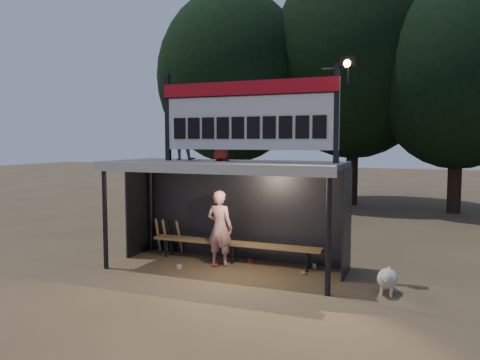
# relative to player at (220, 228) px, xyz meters

# --- Properties ---
(ground) EXTENTS (80.00, 80.00, 0.00)m
(ground) POSITION_rel_player_xyz_m (0.22, -0.26, -0.84)
(ground) COLOR brown
(ground) RESTS_ON ground
(player) EXTENTS (0.65, 0.46, 1.67)m
(player) POSITION_rel_player_xyz_m (0.00, 0.00, 0.00)
(player) COLOR silver
(player) RESTS_ON ground
(child_a) EXTENTS (0.60, 0.49, 1.17)m
(child_a) POSITION_rel_player_xyz_m (-0.94, 0.08, 2.07)
(child_a) COLOR slate
(child_a) RESTS_ON dugout_shelter
(child_b) EXTENTS (0.53, 0.42, 0.95)m
(child_b) POSITION_rel_player_xyz_m (0.09, -0.10, 1.96)
(child_b) COLOR maroon
(child_b) RESTS_ON dugout_shelter
(dugout_shelter) EXTENTS (5.10, 2.08, 2.32)m
(dugout_shelter) POSITION_rel_player_xyz_m (0.22, -0.01, 1.01)
(dugout_shelter) COLOR #3E3E41
(dugout_shelter) RESTS_ON ground
(scoreboard_assembly) EXTENTS (4.10, 0.27, 1.99)m
(scoreboard_assembly) POSITION_rel_player_xyz_m (0.78, -0.27, 2.49)
(scoreboard_assembly) COLOR black
(scoreboard_assembly) RESTS_ON dugout_shelter
(bench) EXTENTS (4.00, 0.35, 0.48)m
(bench) POSITION_rel_player_xyz_m (0.22, 0.29, -0.40)
(bench) COLOR olive
(bench) RESTS_ON ground
(tree_left) EXTENTS (6.46, 6.46, 9.27)m
(tree_left) POSITION_rel_player_xyz_m (-3.78, 9.74, 4.68)
(tree_left) COLOR black
(tree_left) RESTS_ON ground
(tree_mid) EXTENTS (7.22, 7.22, 10.36)m
(tree_mid) POSITION_rel_player_xyz_m (1.22, 11.24, 5.33)
(tree_mid) COLOR black
(tree_mid) RESTS_ON ground
(tree_right) EXTENTS (6.08, 6.08, 8.72)m
(tree_right) POSITION_rel_player_xyz_m (5.22, 10.24, 4.35)
(tree_right) COLOR black
(tree_right) RESTS_ON ground
(dog) EXTENTS (0.36, 0.81, 0.49)m
(dog) POSITION_rel_player_xyz_m (3.60, -0.68, -0.56)
(dog) COLOR beige
(dog) RESTS_ON ground
(bats) EXTENTS (0.68, 0.35, 0.84)m
(bats) POSITION_rel_player_xyz_m (-1.63, 0.56, -0.41)
(bats) COLOR olive
(bats) RESTS_ON ground
(litter) EXTENTS (2.81, 1.27, 0.08)m
(litter) POSITION_rel_player_xyz_m (0.74, 0.05, -0.80)
(litter) COLOR #A9231D
(litter) RESTS_ON ground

